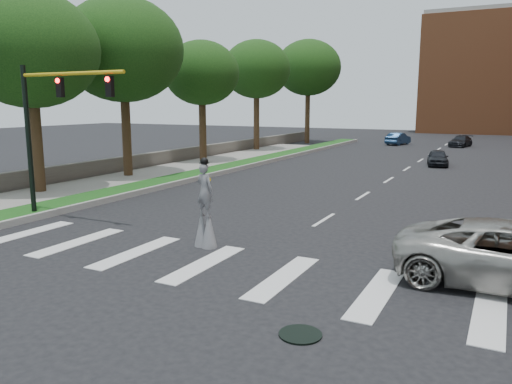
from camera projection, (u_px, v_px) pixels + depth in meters
name	position (u px, v px, depth m)	size (l,w,h in m)	color
ground_plane	(224.00, 281.00, 13.36)	(160.00, 160.00, 0.00)	black
grass_median	(228.00, 167.00, 36.01)	(2.00, 60.00, 0.25)	#154714
median_curb	(241.00, 168.00, 35.54)	(0.20, 60.00, 0.28)	#979792
sidewalk_left	(95.00, 185.00, 28.59)	(4.00, 60.00, 0.18)	gray
stone_wall	(182.00, 155.00, 40.15)	(0.50, 56.00, 1.10)	#56504A
manhole	(300.00, 334.00, 10.26)	(0.90, 0.90, 0.04)	black
building_backdrop	(512.00, 75.00, 77.49)	(26.00, 14.00, 18.00)	#9E5831
traffic_signal	(48.00, 117.00, 19.63)	(5.30, 0.23, 6.20)	black
stilt_performer	(205.00, 212.00, 16.39)	(0.83, 0.58, 2.98)	#372516
car_near	(438.00, 158.00, 37.86)	(1.44, 3.58, 1.22)	black
car_mid	(398.00, 139.00, 56.82)	(1.44, 4.14, 1.36)	navy
car_far	(461.00, 141.00, 54.21)	(1.68, 4.12, 1.20)	black
tree_1	(30.00, 50.00, 24.78)	(6.83, 6.83, 10.24)	#372516
tree_2	(123.00, 50.00, 30.41)	(7.45, 7.45, 11.07)	#372516
tree_3	(202.00, 73.00, 38.39)	(5.81, 5.81, 9.46)	#372516
tree_4	(256.00, 70.00, 48.10)	(6.58, 6.58, 10.71)	#372516
tree_5	(308.00, 68.00, 57.84)	(7.57, 7.57, 11.96)	#372516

